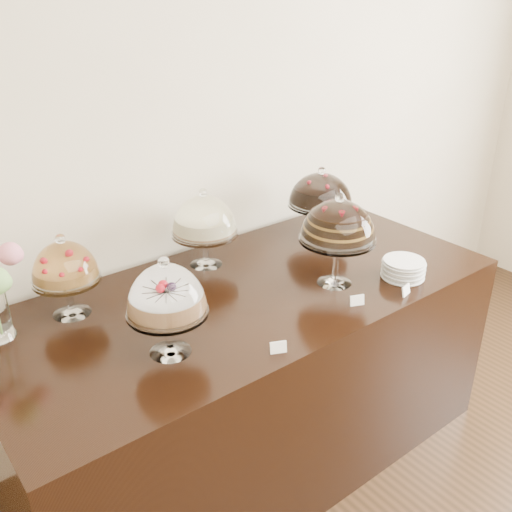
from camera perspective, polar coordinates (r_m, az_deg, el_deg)
wall_back at (r=2.81m, az=-2.70°, el=13.70°), size 5.00×0.04×3.00m
display_counter at (r=2.68m, az=-0.67°, el=-11.85°), size 2.20×1.00×0.90m
cake_stand_sugar_sponge at (r=1.95m, az=-8.96°, el=-3.88°), size 0.28×0.28×0.37m
cake_stand_choco_layer at (r=2.40m, az=8.23°, el=3.20°), size 0.33×0.33×0.41m
cake_stand_cheesecake at (r=2.57m, az=-5.20°, el=3.72°), size 0.30×0.30×0.37m
cake_stand_dark_choco at (r=2.90m, az=6.48°, el=6.35°), size 0.33×0.33×0.36m
cake_stand_fruit_tart at (r=2.29m, az=-18.59°, el=-0.96°), size 0.26×0.26×0.34m
plate_stack at (r=2.60m, az=14.52°, el=-1.25°), size 0.19×0.19×0.08m
price_card_left at (r=2.04m, az=2.25°, el=-9.12°), size 0.06×0.04×0.04m
price_card_right at (r=2.47m, az=14.78°, el=-3.32°), size 0.06×0.03×0.04m
price_card_extra at (r=2.35m, az=10.08°, el=-4.39°), size 0.06×0.04×0.04m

